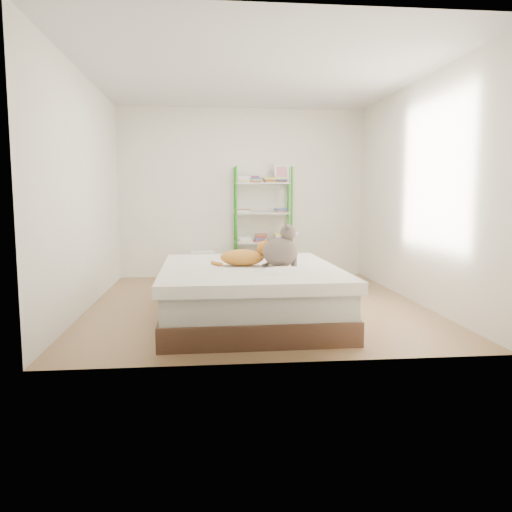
{
  "coord_description": "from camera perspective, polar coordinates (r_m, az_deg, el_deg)",
  "views": [
    {
      "loc": [
        -0.57,
        -5.73,
        1.26
      ],
      "look_at": [
        -0.04,
        -0.45,
        0.62
      ],
      "focal_mm": 35.0,
      "sensor_mm": 36.0,
      "label": 1
    }
  ],
  "objects": [
    {
      "name": "grey_cat",
      "position": [
        4.95,
        2.83,
        1.2
      ],
      "size": [
        0.39,
        0.33,
        0.43
      ],
      "primitive_type": null,
      "rotation": [
        0.0,
        0.0,
        1.53
      ],
      "color": "gray",
      "rests_on": "bed"
    },
    {
      "name": "white_bin",
      "position": [
        7.65,
        -6.1,
        -1.02
      ],
      "size": [
        0.38,
        0.34,
        0.42
      ],
      "rotation": [
        0.0,
        0.0,
        0.04
      ],
      "color": "white",
      "rests_on": "ground"
    },
    {
      "name": "bed",
      "position": [
        5.09,
        -0.78,
        -4.24
      ],
      "size": [
        1.77,
        2.2,
        0.56
      ],
      "rotation": [
        0.0,
        0.0,
        0.01
      ],
      "color": "brown",
      "rests_on": "ground"
    },
    {
      "name": "cardboard_box",
      "position": [
        7.16,
        3.27,
        -2.0
      ],
      "size": [
        0.51,
        0.5,
        0.36
      ],
      "rotation": [
        0.0,
        0.0,
        -0.21
      ],
      "color": "#A87A51",
      "rests_on": "ground"
    },
    {
      "name": "room",
      "position": [
        5.76,
        -0.04,
        7.27
      ],
      "size": [
        3.81,
        4.21,
        2.61
      ],
      "color": "olive",
      "rests_on": "ground"
    },
    {
      "name": "orange_cat",
      "position": [
        5.05,
        -1.58,
        0.08
      ],
      "size": [
        0.54,
        0.31,
        0.21
      ],
      "primitive_type": null,
      "rotation": [
        0.0,
        0.0,
        -0.04
      ],
      "color": "#EE963F",
      "rests_on": "bed"
    },
    {
      "name": "shelf_unit",
      "position": [
        7.67,
        0.83,
        3.76
      ],
      "size": [
        0.88,
        0.36,
        1.74
      ],
      "color": "#26871E",
      "rests_on": "ground"
    }
  ]
}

